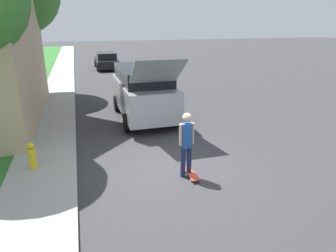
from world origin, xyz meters
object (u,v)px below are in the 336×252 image
object	(u,v)px
skateboard	(191,174)
suv_parked	(143,91)
fire_hydrant	(32,156)
car_down_street	(106,61)
skateboarder	(186,142)

from	to	relation	value
skateboard	suv_parked	bearing A→B (deg)	91.25
fire_hydrant	suv_parked	bearing A→B (deg)	44.25
car_down_street	skateboarder	size ratio (longest dim) A/B	2.54
skateboarder	fire_hydrant	world-z (taller)	skateboarder
suv_parked	car_down_street	world-z (taller)	suv_parked
suv_parked	skateboard	world-z (taller)	suv_parked
skateboard	fire_hydrant	size ratio (longest dim) A/B	1.08
skateboard	fire_hydrant	world-z (taller)	fire_hydrant
skateboarder	skateboard	bearing A→B (deg)	-27.04
car_down_street	skateboard	world-z (taller)	car_down_street
car_down_street	skateboard	distance (m)	20.50
skateboard	fire_hydrant	xyz separation A→B (m)	(-4.09, 1.56, 0.38)
fire_hydrant	skateboard	bearing A→B (deg)	-20.81
skateboarder	skateboard	xyz separation A→B (m)	(0.13, -0.07, -0.92)
car_down_street	skateboarder	xyz separation A→B (m)	(0.05, -20.43, 0.33)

